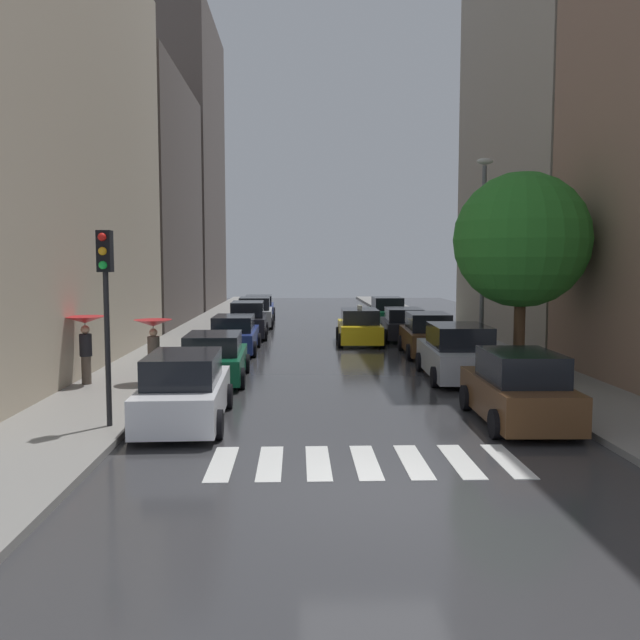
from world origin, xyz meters
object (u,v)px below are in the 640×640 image
Objects in this scene: parked_car_right_second at (458,354)px; traffic_light_left_corner at (105,284)px; parked_car_right_fifth at (387,314)px; street_tree_right at (522,240)px; parked_car_left_fifth at (255,313)px; parked_car_right_nearest at (518,390)px; parked_car_left_fourth at (248,321)px; parked_car_left_second at (214,358)px; taxi_midroad at (359,327)px; pedestrian_foreground at (85,332)px; parked_car_left_nearest at (185,391)px; lamp_post_right at (483,245)px; pedestrian_near_tree at (153,335)px; parked_car_right_fourth at (403,325)px; parked_car_left_third at (234,335)px; parked_car_left_sixth at (259,308)px; parked_car_right_third at (427,336)px.

traffic_light_left_corner reaches higher than parked_car_right_second.
street_tree_right reaches higher than parked_car_right_fifth.
parked_car_right_nearest is (7.60, -23.57, -0.01)m from parked_car_left_fifth.
parked_car_left_second is at bearing 177.66° from parked_car_left_fourth.
street_tree_right is (1.95, -16.93, 3.63)m from parked_car_right_fifth.
taxi_midroad is 2.22× the size of pedestrian_foreground.
parked_car_right_second is at bearing -164.65° from taxi_midroad.
traffic_light_left_corner is (-1.54, -0.76, 2.50)m from parked_car_left_nearest.
street_tree_right reaches higher than parked_car_right_second.
parked_car_left_fifth is at bearing 122.88° from lamp_post_right.
pedestrian_foreground is (-11.42, 4.68, 0.90)m from parked_car_right_nearest.
parked_car_left_nearest is at bearing 127.55° from pedestrian_foreground.
parked_car_left_fourth is at bearing -134.23° from pedestrian_near_tree.
parked_car_left_third is at bearing 122.14° from parked_car_right_fourth.
parked_car_left_sixth is (0.07, 16.87, 0.01)m from parked_car_left_third.
parked_car_left_fifth is 14.37m from parked_car_right_third.
parked_car_left_fourth is 10.21m from parked_car_right_third.
parked_car_right_nearest is 0.65× the size of street_tree_right.
pedestrian_near_tree is at bearing 18.45° from parked_car_left_nearest.
traffic_light_left_corner reaches higher than taxi_midroad.
parked_car_left_fourth is 11.41m from parked_car_left_sixth.
parked_car_left_third is 5.46m from parked_car_left_fourth.
street_tree_right is (13.39, 1.15, 2.76)m from pedestrian_foreground.
parked_car_right_second is 0.74× the size of street_tree_right.
parked_car_left_sixth is (-0.10, 11.41, -0.10)m from parked_car_left_fourth.
parked_car_left_fifth is 5.96m from parked_car_left_sixth.
parked_car_left_nearest is 2.27× the size of pedestrian_foreground.
parked_car_left_fourth is 16.00m from street_tree_right.
parked_car_right_nearest is at bearing -167.08° from parked_car_left_sixth.
parked_car_left_sixth is 1.10× the size of parked_car_right_nearest.
parked_car_right_third is at bearing 125.02° from lamp_post_right.
taxi_midroad is at bearing 122.63° from lamp_post_right.
parked_car_left_sixth is at bearing 22.69° from taxi_midroad.
parked_car_left_fifth is at bearing -1.09° from parked_car_left_third.
traffic_light_left_corner is (-7.05, -15.87, 2.52)m from taxi_midroad.
parked_car_right_fourth is (0.03, 11.13, -0.10)m from parked_car_right_second.
street_tree_right is (1.86, -5.61, 3.65)m from parked_car_right_third.
pedestrian_near_tree is (-1.68, -0.99, 0.87)m from parked_car_left_second.
parked_car_right_fourth is (7.83, 4.44, -0.00)m from parked_car_left_third.
parked_car_right_third is at bearing 51.72° from traffic_light_left_corner.
taxi_midroad is at bearing -31.68° from parked_car_left_second.
parked_car_right_fifth is at bearing -154.20° from pedestrian_near_tree.
taxi_midroad is (5.52, 2.71, 0.03)m from parked_car_left_third.
parked_car_right_fifth is at bearing 2.96° from parked_car_right_fourth.
parked_car_left_second is 2.37× the size of pedestrian_near_tree.
parked_car_left_third is 7.99m from pedestrian_near_tree.
parked_car_left_nearest is at bearing -150.24° from street_tree_right.
taxi_midroad reaches higher than parked_car_left_second.
parked_car_left_third is 14.86m from parked_car_right_nearest.
lamp_post_right is (11.00, 9.69, 1.10)m from traffic_light_left_corner.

